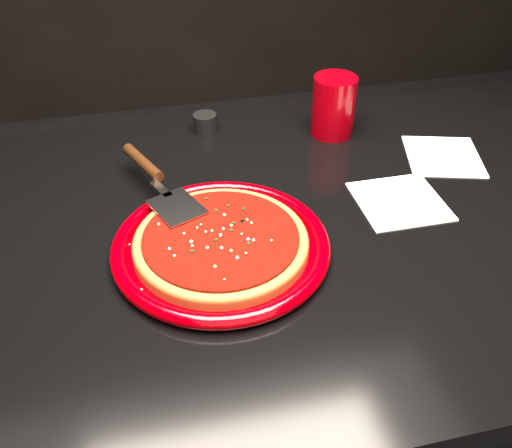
{
  "coord_description": "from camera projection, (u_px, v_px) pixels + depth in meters",
  "views": [
    {
      "loc": [
        -0.16,
        -0.68,
        1.3
      ],
      "look_at": [
        -0.0,
        -0.01,
        0.77
      ],
      "focal_mm": 40.0,
      "sensor_mm": 36.0,
      "label": 1
    }
  ],
  "objects": [
    {
      "name": "napkin_b",
      "position": [
        443.0,
        156.0,
        1.06
      ],
      "size": [
        0.17,
        0.17,
        0.0
      ],
      "primitive_type": "cube",
      "rotation": [
        0.0,
        0.0,
        -0.28
      ],
      "color": "white",
      "rests_on": "table"
    },
    {
      "name": "pizza_server",
      "position": [
        159.0,
        181.0,
        0.93
      ],
      "size": [
        0.18,
        0.29,
        0.02
      ],
      "primitive_type": null,
      "rotation": [
        0.0,
        0.0,
        0.4
      ],
      "color": "silver",
      "rests_on": "plate"
    },
    {
      "name": "pizza_sauce",
      "position": [
        221.0,
        238.0,
        0.83
      ],
      "size": [
        0.23,
        0.23,
        0.01
      ],
      "primitive_type": "cylinder",
      "rotation": [
        0.0,
        0.0,
        0.01
      ],
      "color": "#6D0E07",
      "rests_on": "plate"
    },
    {
      "name": "pizza_crust",
      "position": [
        221.0,
        244.0,
        0.84
      ],
      "size": [
        0.26,
        0.26,
        0.01
      ],
      "primitive_type": "cylinder",
      "rotation": [
        0.0,
        0.0,
        0.01
      ],
      "color": "brown",
      "rests_on": "plate"
    },
    {
      "name": "cup",
      "position": [
        334.0,
        106.0,
        1.1
      ],
      "size": [
        0.11,
        0.11,
        0.12
      ],
      "primitive_type": "cylinder",
      "rotation": [
        0.0,
        0.0,
        0.43
      ],
      "color": "#910108",
      "rests_on": "table"
    },
    {
      "name": "pizza_crust_rim",
      "position": [
        221.0,
        241.0,
        0.84
      ],
      "size": [
        0.26,
        0.26,
        0.02
      ],
      "primitive_type": "torus",
      "rotation": [
        0.0,
        0.0,
        0.01
      ],
      "color": "brown",
      "rests_on": "plate"
    },
    {
      "name": "basil_flecks",
      "position": [
        221.0,
        235.0,
        0.83
      ],
      "size": [
        0.2,
        0.2,
        0.0
      ],
      "primitive_type": null,
      "color": "black",
      "rests_on": "plate"
    },
    {
      "name": "plate",
      "position": [
        221.0,
        246.0,
        0.84
      ],
      "size": [
        0.33,
        0.33,
        0.02
      ],
      "primitive_type": "cylinder",
      "rotation": [
        0.0,
        0.0,
        0.01
      ],
      "color": "#800004",
      "rests_on": "table"
    },
    {
      "name": "parmesan_dusting",
      "position": [
        221.0,
        235.0,
        0.83
      ],
      "size": [
        0.22,
        0.22,
        0.01
      ],
      "primitive_type": null,
      "color": "beige",
      "rests_on": "plate"
    },
    {
      "name": "ramekin",
      "position": [
        205.0,
        123.0,
        1.13
      ],
      "size": [
        0.06,
        0.06,
        0.04
      ],
      "primitive_type": "cylinder",
      "rotation": [
        0.0,
        0.0,
        0.24
      ],
      "color": "black",
      "rests_on": "table"
    },
    {
      "name": "table",
      "position": [
        256.0,
        377.0,
        1.12
      ],
      "size": [
        1.2,
        0.8,
        0.75
      ],
      "primitive_type": "cube",
      "color": "black",
      "rests_on": "floor"
    },
    {
      "name": "napkin_a",
      "position": [
        400.0,
        201.0,
        0.95
      ],
      "size": [
        0.14,
        0.14,
        0.0
      ],
      "primitive_type": "cube",
      "rotation": [
        0.0,
        0.0,
        -0.0
      ],
      "color": "white",
      "rests_on": "table"
    }
  ]
}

